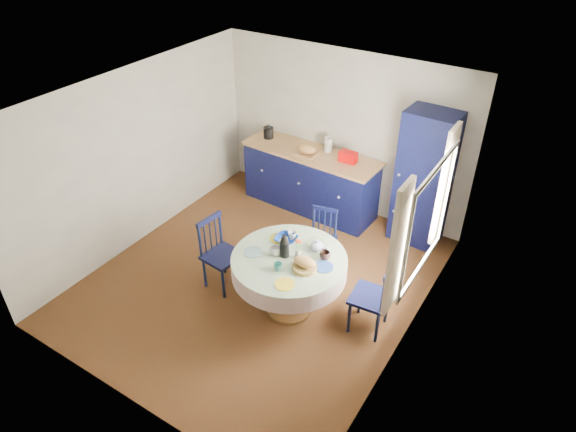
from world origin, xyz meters
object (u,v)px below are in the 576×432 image
Objects in this scene: chair_right at (374,296)px; cobalt_bowl at (286,239)px; kitchen_counter at (310,179)px; mug_c at (325,255)px; mug_a at (275,251)px; chair_left at (220,253)px; pantry_cabinet at (424,179)px; dining_table at (290,266)px; mug_b at (278,267)px; chair_far at (321,238)px; mug_d at (292,236)px.

chair_right is 1.22m from cobalt_bowl.
kitchen_counter is 2.11m from cobalt_bowl.
mug_a is at bearing -155.84° from mug_c.
chair_left reaches higher than cobalt_bowl.
mug_c is at bearing -97.94° from pantry_cabinet.
dining_table is at bearing -80.26° from chair_right.
chair_left is 7.95× the size of mug_c.
mug_b is at bearing -127.35° from mug_c.
chair_far is 0.80m from mug_d.
mug_b is at bearing -94.81° from chair_left.
pantry_cabinet is at bearing -30.85° from chair_left.
cobalt_bowl reaches higher than chair_far.
kitchen_counter reaches higher than dining_table.
dining_table is 10.89× the size of mug_c.
pantry_cabinet is 1.65m from chair_far.
kitchen_counter is at bearing -173.56° from pantry_cabinet.
chair_left is at bearing -169.52° from mug_c.
kitchen_counter reaches higher than chair_left.
kitchen_counter is 2.41m from mug_c.
chair_far is 1.02m from mug_c.
mug_a reaches higher than mug_c.
mug_b is at bearing -95.72° from chair_far.
chair_far is (-0.12, 0.99, -0.26)m from dining_table.
mug_d is (-0.17, 0.58, 0.00)m from mug_b.
dining_table is at bearing -80.78° from chair_left.
kitchen_counter is 2.24× the size of chair_right.
pantry_cabinet reaches higher than dining_table.
mug_a is (-0.93, -2.31, -0.12)m from pantry_cabinet.
mug_c and mug_d have the same top height.
chair_right reaches higher than mug_c.
mug_d reaches higher than chair_far.
chair_right is 9.93× the size of mug_b.
mug_d reaches higher than cobalt_bowl.
mug_b is (0.18, -0.22, -0.01)m from mug_a.
pantry_cabinet is at bearing 78.91° from mug_c.
chair_left is 0.92m from mug_a.
chair_right is at bearing 5.19° from mug_c.
pantry_cabinet reaches higher than chair_left.
pantry_cabinet is at bearing 44.13° from chair_far.
cobalt_bowl is at bearing -107.76° from chair_far.
dining_table reaches higher than mug_d.
chair_left is 1.16× the size of chair_far.
chair_right is 0.72m from mug_c.
pantry_cabinet is at bearing 73.42° from mug_b.
mug_c is at bearing -4.56° from cobalt_bowl.
chair_left reaches higher than mug_b.
cobalt_bowl is at bearing -63.49° from chair_left.
dining_table is at bearing -62.89° from kitchen_counter.
chair_far is at bearing -34.08° from chair_left.
pantry_cabinet is 2.64m from mug_b.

